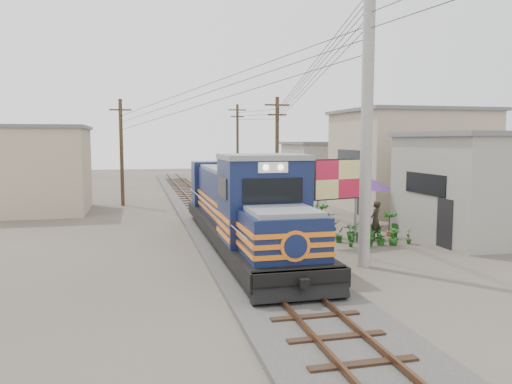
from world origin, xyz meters
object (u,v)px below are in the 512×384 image
object	(u,v)px
locomotive	(242,208)
market_umbrella	(370,184)
billboard	(338,182)
vendor	(375,220)

from	to	relation	value
locomotive	market_umbrella	bearing A→B (deg)	25.90
market_umbrella	locomotive	bearing A→B (deg)	-154.10
billboard	market_umbrella	distance (m)	5.03
billboard	market_umbrella	size ratio (longest dim) A/B	1.38
billboard	vendor	size ratio (longest dim) A/B	2.10
market_umbrella	vendor	world-z (taller)	market_umbrella
locomotive	vendor	distance (m)	6.12
locomotive	billboard	size ratio (longest dim) A/B	4.21
billboard	vendor	xyz separation A→B (m)	(2.03, 0.57, -1.79)
locomotive	market_umbrella	size ratio (longest dim) A/B	5.80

